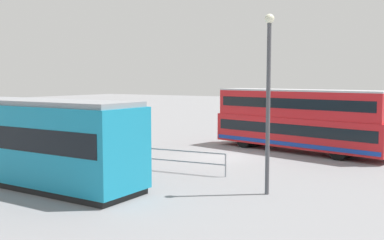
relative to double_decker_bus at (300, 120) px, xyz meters
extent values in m
plane|color=gray|center=(3.17, 3.86, -1.95)|extent=(160.00, 160.00, 0.00)
cube|color=red|center=(-0.01, 0.00, -0.71)|extent=(11.38, 4.87, 1.78)
cube|color=red|center=(-0.01, 0.00, 0.97)|extent=(11.03, 4.70, 1.57)
cube|color=black|center=(-0.01, 0.00, -0.49)|extent=(10.84, 4.78, 0.64)
cube|color=black|center=(-0.01, 0.00, 1.04)|extent=(10.50, 4.61, 0.60)
cube|color=#193FA5|center=(-0.01, 0.00, -1.35)|extent=(11.17, 4.86, 0.24)
cube|color=#B2B2B7|center=(-0.01, 0.00, 1.80)|extent=(11.03, 4.70, 0.10)
cylinder|color=black|center=(3.35, -0.78, -1.45)|extent=(1.51, 2.53, 1.00)
cylinder|color=black|center=(-2.99, 0.69, -1.45)|extent=(1.51, 2.53, 1.00)
cube|color=teal|center=(8.23, 14.06, -0.13)|extent=(13.05, 2.86, 3.13)
cube|color=black|center=(8.23, 14.06, 0.18)|extent=(12.53, 2.88, 0.90)
cube|color=gray|center=(8.23, 14.06, 1.53)|extent=(12.79, 2.64, 0.20)
cube|color=black|center=(8.23, 14.06, -1.82)|extent=(12.79, 2.72, 0.25)
cylinder|color=#33384C|center=(8.06, 7.90, -1.56)|extent=(0.14, 0.14, 0.77)
cylinder|color=#33384C|center=(7.85, 7.96, -1.56)|extent=(0.14, 0.14, 0.77)
cylinder|color=black|center=(7.95, 7.93, -0.88)|extent=(0.40, 0.40, 0.59)
sphere|color=#8C6647|center=(7.95, 7.93, -0.48)|extent=(0.21, 0.21, 0.21)
cube|color=gray|center=(5.53, 9.26, -0.90)|extent=(9.88, 1.18, 0.06)
cube|color=gray|center=(5.53, 9.26, -1.40)|extent=(9.88, 1.18, 0.06)
cylinder|color=gray|center=(0.59, 8.70, -1.42)|extent=(0.07, 0.07, 1.05)
cylinder|color=gray|center=(5.53, 9.26, -1.42)|extent=(0.07, 0.07, 1.05)
cylinder|color=gray|center=(10.47, 9.82, -1.42)|extent=(0.07, 0.07, 1.05)
cylinder|color=slate|center=(11.43, 9.00, -0.75)|extent=(0.10, 0.10, 2.39)
cube|color=#D8D84C|center=(11.44, 9.04, 0.08)|extent=(1.22, 0.08, 0.53)
cylinder|color=#4C4C51|center=(-2.16, 10.61, 1.31)|extent=(0.16, 0.16, 6.51)
sphere|color=#F2EFCC|center=(-2.16, 10.61, 4.72)|extent=(0.36, 0.36, 0.36)
camera|label=1|loc=(-8.48, 26.60, 2.47)|focal=41.98mm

